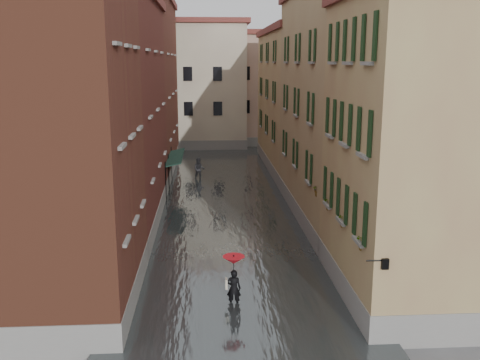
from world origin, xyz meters
name	(u,v)px	position (x,y,z in m)	size (l,w,h in m)	color
ground	(237,280)	(0.00, 0.00, 0.00)	(120.00, 120.00, 0.00)	#545356
floodwater	(225,201)	(0.00, 13.00, 0.10)	(10.00, 60.00, 0.20)	#474D4F
building_left_near	(47,139)	(-7.00, -2.00, 6.50)	(6.00, 8.00, 13.00)	brown
building_left_mid	(103,116)	(-7.00, 9.00, 6.25)	(6.00, 14.00, 12.50)	#55231B
building_left_far	(136,89)	(-7.00, 24.00, 7.00)	(6.00, 16.00, 14.00)	brown
building_right_near	(423,155)	(7.00, -2.00, 5.75)	(6.00, 8.00, 11.50)	#976F4E
building_right_mid	(348,110)	(7.00, 9.00, 6.50)	(6.00, 14.00, 13.00)	tan
building_right_far	(302,103)	(7.00, 24.00, 5.75)	(6.00, 16.00, 11.50)	#976F4E
building_end_cream	(189,87)	(-3.00, 38.00, 6.50)	(12.00, 9.00, 13.00)	beige
building_end_pink	(269,90)	(6.00, 40.00, 6.00)	(10.00, 9.00, 12.00)	tan
awning_near	(174,162)	(-3.49, 14.60, 2.47)	(1.09, 2.94, 2.80)	black
awning_far	(176,154)	(-3.48, 17.77, 2.48)	(1.09, 3.40, 2.80)	black
wall_lantern	(384,263)	(4.33, -6.00, 3.01)	(0.71, 0.22, 0.35)	black
window_planters	(338,204)	(4.12, -0.74, 3.51)	(0.59, 8.33, 0.84)	brown
pedestrian_main	(234,277)	(-0.27, -2.59, 1.23)	(0.86, 0.86, 2.06)	black
pedestrian_far	(199,169)	(-1.82, 19.68, 0.93)	(0.90, 0.70, 1.86)	black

